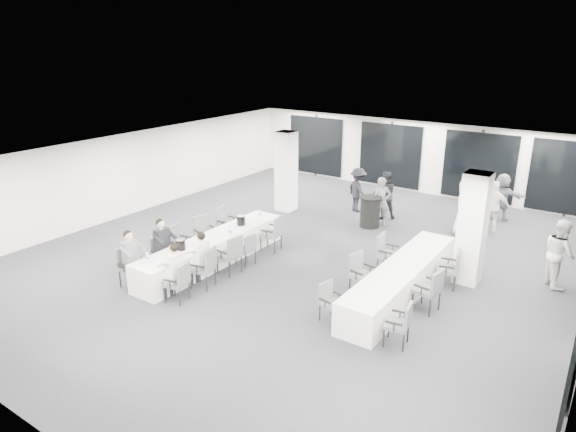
# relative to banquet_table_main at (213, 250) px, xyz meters

# --- Properties ---
(room) EXTENTS (14.04, 16.04, 2.84)m
(room) POSITION_rel_banquet_table_main_xyz_m (2.66, 2.87, 1.01)
(room) COLOR #242429
(room) RESTS_ON ground
(column_left) EXTENTS (0.60, 0.60, 2.80)m
(column_left) POSITION_rel_banquet_table_main_xyz_m (-1.03, 4.95, 1.02)
(column_left) COLOR white
(column_left) RESTS_ON floor
(column_right) EXTENTS (0.60, 0.60, 2.80)m
(column_right) POSITION_rel_banquet_table_main_xyz_m (5.97, 2.75, 1.02)
(column_right) COLOR white
(column_right) RESTS_ON floor
(banquet_table_main) EXTENTS (0.90, 5.00, 0.75)m
(banquet_table_main) POSITION_rel_banquet_table_main_xyz_m (0.00, 0.00, 0.00)
(banquet_table_main) COLOR silver
(banquet_table_main) RESTS_ON floor
(banquet_table_side) EXTENTS (0.90, 5.00, 0.75)m
(banquet_table_side) POSITION_rel_banquet_table_main_xyz_m (4.89, 1.14, 0.00)
(banquet_table_side) COLOR silver
(banquet_table_side) RESTS_ON floor
(cocktail_table) EXTENTS (0.72, 0.72, 1.00)m
(cocktail_table) POSITION_rel_banquet_table_main_xyz_m (2.20, 5.03, 0.13)
(cocktail_table) COLOR black
(cocktail_table) RESTS_ON floor
(chair_main_left_near) EXTENTS (0.57, 0.61, 0.98)m
(chair_main_left_near) POSITION_rel_banquet_table_main_xyz_m (-0.83, -2.12, 0.18)
(chair_main_left_near) COLOR #4E5155
(chair_main_left_near) RESTS_ON floor
(chair_main_left_second) EXTENTS (0.50, 0.55, 0.91)m
(chair_main_left_second) POSITION_rel_banquet_table_main_xyz_m (-0.83, -1.09, 0.14)
(chair_main_left_second) COLOR #4E5155
(chair_main_left_second) RESTS_ON floor
(chair_main_left_mid) EXTENTS (0.60, 0.64, 1.02)m
(chair_main_left_mid) POSITION_rel_banquet_table_main_xyz_m (-0.84, -0.46, 0.21)
(chair_main_left_mid) COLOR #4E5155
(chair_main_left_mid) RESTS_ON floor
(chair_main_left_fourth) EXTENTS (0.62, 0.65, 1.02)m
(chair_main_left_fourth) POSITION_rel_banquet_table_main_xyz_m (-0.84, 0.54, 0.21)
(chair_main_left_fourth) COLOR #4E5155
(chair_main_left_fourth) RESTS_ON floor
(chair_main_left_far) EXTENTS (0.55, 0.61, 1.04)m
(chair_main_left_far) POSITION_rel_banquet_table_main_xyz_m (-0.84, 1.49, 0.22)
(chair_main_left_far) COLOR #4E5155
(chair_main_left_far) RESTS_ON floor
(chair_main_right_near) EXTENTS (0.57, 0.60, 0.96)m
(chair_main_right_near) POSITION_rel_banquet_table_main_xyz_m (0.83, -2.04, 0.17)
(chair_main_right_near) COLOR #4E5155
(chair_main_right_near) RESTS_ON floor
(chair_main_right_second) EXTENTS (0.63, 0.66, 1.03)m
(chair_main_right_second) POSITION_rel_banquet_table_main_xyz_m (0.84, -1.17, 0.21)
(chair_main_right_second) COLOR #4E5155
(chair_main_right_second) RESTS_ON floor
(chair_main_right_mid) EXTENTS (0.57, 0.63, 1.04)m
(chair_main_right_mid) POSITION_rel_banquet_table_main_xyz_m (0.84, -0.22, 0.22)
(chair_main_right_mid) COLOR #4E5155
(chair_main_right_mid) RESTS_ON floor
(chair_main_right_fourth) EXTENTS (0.49, 0.53, 0.87)m
(chair_main_right_fourth) POSITION_rel_banquet_table_main_xyz_m (0.83, 0.45, 0.12)
(chair_main_right_fourth) COLOR #4E5155
(chair_main_right_fourth) RESTS_ON floor
(chair_main_right_far) EXTENTS (0.60, 0.64, 1.04)m
(chair_main_right_far) POSITION_rel_banquet_table_main_xyz_m (0.84, 1.63, 0.22)
(chair_main_right_far) COLOR #4E5155
(chair_main_right_far) RESTS_ON floor
(chair_side_left_near) EXTENTS (0.51, 0.54, 0.86)m
(chair_side_left_near) POSITION_rel_banquet_table_main_xyz_m (4.07, -0.80, 0.11)
(chair_side_left_near) COLOR #4E5155
(chair_side_left_near) RESTS_ON floor
(chair_side_left_mid) EXTENTS (0.60, 0.63, 1.01)m
(chair_side_left_mid) POSITION_rel_banquet_table_main_xyz_m (4.05, 0.66, 0.20)
(chair_side_left_mid) COLOR #4E5155
(chair_side_left_mid) RESTS_ON floor
(chair_side_left_far) EXTENTS (0.55, 0.60, 1.02)m
(chair_side_left_far) POSITION_rel_banquet_table_main_xyz_m (4.05, 2.12, 0.21)
(chair_side_left_far) COLOR #4E5155
(chair_side_left_far) RESTS_ON floor
(chair_side_right_near) EXTENTS (0.53, 0.57, 0.92)m
(chair_side_right_near) POSITION_rel_banquet_table_main_xyz_m (5.72, -0.88, 0.15)
(chair_side_right_near) COLOR #4E5155
(chair_side_right_near) RESTS_ON floor
(chair_side_right_mid) EXTENTS (0.58, 0.62, 1.01)m
(chair_side_right_mid) POSITION_rel_banquet_table_main_xyz_m (5.73, 0.76, 0.20)
(chair_side_right_mid) COLOR #4E5155
(chair_side_right_mid) RESTS_ON floor
(chair_side_right_far) EXTENTS (0.59, 0.62, 0.97)m
(chair_side_right_far) POSITION_rel_banquet_table_main_xyz_m (5.72, 2.17, 0.18)
(chair_side_right_far) COLOR #4E5155
(chair_side_right_far) RESTS_ON floor
(seated_guest_a) EXTENTS (0.50, 0.38, 1.44)m
(seated_guest_a) POSITION_rel_banquet_table_main_xyz_m (-0.67, -2.11, 0.44)
(seated_guest_a) COLOR #585B60
(seated_guest_a) RESTS_ON floor
(seated_guest_b) EXTENTS (0.50, 0.38, 1.44)m
(seated_guest_b) POSITION_rel_banquet_table_main_xyz_m (-0.67, -1.09, 0.44)
(seated_guest_b) COLOR black
(seated_guest_b) RESTS_ON floor
(seated_guest_c) EXTENTS (0.50, 0.38, 1.44)m
(seated_guest_c) POSITION_rel_banquet_table_main_xyz_m (0.67, -2.06, 0.44)
(seated_guest_c) COLOR silver
(seated_guest_c) RESTS_ON floor
(seated_guest_d) EXTENTS (0.50, 0.38, 1.44)m
(seated_guest_d) POSITION_rel_banquet_table_main_xyz_m (0.67, -1.19, 0.44)
(seated_guest_d) COLOR silver
(seated_guest_d) RESTS_ON floor
(standing_guest_a) EXTENTS (0.83, 0.80, 1.79)m
(standing_guest_a) POSITION_rel_banquet_table_main_xyz_m (2.41, 5.41, 0.52)
(standing_guest_a) COLOR #585B60
(standing_guest_a) RESTS_ON floor
(standing_guest_b) EXTENTS (1.03, 0.96, 1.84)m
(standing_guest_b) POSITION_rel_banquet_table_main_xyz_m (2.22, 6.07, 0.54)
(standing_guest_b) COLOR black
(standing_guest_b) RESTS_ON floor
(standing_guest_c) EXTENTS (1.28, 1.10, 1.77)m
(standing_guest_c) POSITION_rel_banquet_table_main_xyz_m (1.14, 6.22, 0.51)
(standing_guest_c) COLOR black
(standing_guest_c) RESTS_ON floor
(standing_guest_d) EXTENTS (1.18, 0.77, 1.87)m
(standing_guest_d) POSITION_rel_banquet_table_main_xyz_m (5.57, 6.75, 0.56)
(standing_guest_d) COLOR silver
(standing_guest_d) RESTS_ON floor
(standing_guest_e) EXTENTS (0.92, 1.13, 2.04)m
(standing_guest_e) POSITION_rel_banquet_table_main_xyz_m (4.93, 5.90, 0.64)
(standing_guest_e) COLOR silver
(standing_guest_e) RESTS_ON floor
(standing_guest_f) EXTENTS (1.73, 0.80, 1.83)m
(standing_guest_f) POSITION_rel_banquet_table_main_xyz_m (5.50, 8.06, 0.54)
(standing_guest_f) COLOR #585B60
(standing_guest_f) RESTS_ON floor
(standing_guest_h) EXTENTS (0.98, 1.09, 1.93)m
(standing_guest_h) POSITION_rel_banquet_table_main_xyz_m (7.82, 3.79, 0.59)
(standing_guest_h) COLOR silver
(standing_guest_h) RESTS_ON floor
(ice_bucket_near) EXTENTS (0.24, 0.24, 0.27)m
(ice_bucket_near) POSITION_rel_banquet_table_main_xyz_m (-0.07, -1.08, 0.51)
(ice_bucket_near) COLOR black
(ice_bucket_near) RESTS_ON banquet_table_main
(ice_bucket_far) EXTENTS (0.24, 0.24, 0.27)m
(ice_bucket_far) POSITION_rel_banquet_table_main_xyz_m (0.01, 1.19, 0.51)
(ice_bucket_far) COLOR black
(ice_bucket_far) RESTS_ON banquet_table_main
(water_bottle_a) EXTENTS (0.07, 0.07, 0.21)m
(water_bottle_a) POSITION_rel_banquet_table_main_xyz_m (-0.23, -2.01, 0.48)
(water_bottle_a) COLOR silver
(water_bottle_a) RESTS_ON banquet_table_main
(water_bottle_b) EXTENTS (0.07, 0.07, 0.23)m
(water_bottle_b) POSITION_rel_banquet_table_main_xyz_m (0.25, 0.43, 0.49)
(water_bottle_b) COLOR silver
(water_bottle_b) RESTS_ON banquet_table_main
(water_bottle_c) EXTENTS (0.07, 0.07, 0.21)m
(water_bottle_c) POSITION_rel_banquet_table_main_xyz_m (0.02, 2.04, 0.48)
(water_bottle_c) COLOR silver
(water_bottle_c) RESTS_ON banquet_table_main
(plate_a) EXTENTS (0.19, 0.19, 0.03)m
(plate_a) POSITION_rel_banquet_table_main_xyz_m (-0.10, -1.50, 0.39)
(plate_a) COLOR white
(plate_a) RESTS_ON banquet_table_main
(plate_b) EXTENTS (0.19, 0.19, 0.03)m
(plate_b) POSITION_rel_banquet_table_main_xyz_m (0.15, -1.89, 0.39)
(plate_b) COLOR white
(plate_b) RESTS_ON banquet_table_main
(plate_c) EXTENTS (0.22, 0.22, 0.03)m
(plate_c) POSITION_rel_banquet_table_main_xyz_m (-0.02, -0.34, 0.39)
(plate_c) COLOR white
(plate_c) RESTS_ON banquet_table_main
(wine_glass) EXTENTS (0.08, 0.08, 0.20)m
(wine_glass) POSITION_rel_banquet_table_main_xyz_m (0.16, -2.23, 0.53)
(wine_glass) COLOR silver
(wine_glass) RESTS_ON banquet_table_main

